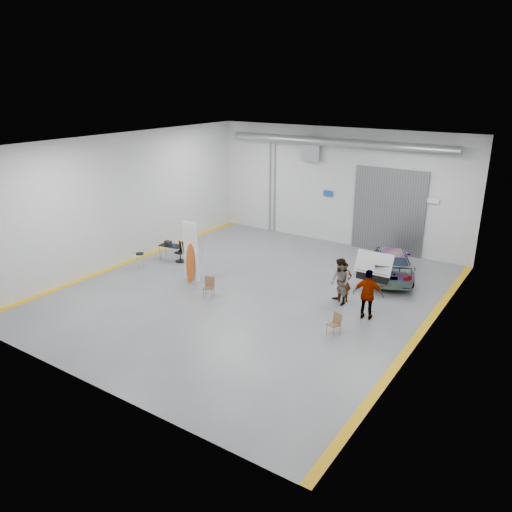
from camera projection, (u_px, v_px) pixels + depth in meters
The scene contains 13 objects.
ground at pixel (251, 291), 20.45m from camera, with size 16.00×16.00×0.00m, color slate.
room_shell at pixel (285, 185), 20.71m from camera, with size 14.02×16.18×6.01m.
sedan_car at pixel (390, 262), 21.87m from camera, with size 1.83×4.49×1.30m, color white.
person_a at pixel (344, 282), 19.31m from camera, with size 0.58×0.38×1.60m, color #8A6B4B.
person_b at pixel (340, 282), 19.07m from camera, with size 0.89×0.68×1.82m, color slate.
person_c at pixel (368, 295), 17.83m from camera, with size 1.09×0.45×1.88m, color olive.
surfboard_display at pixel (191, 257), 20.99m from camera, with size 0.81×0.24×2.86m.
folding_chair_near at pixel (209, 291), 19.81m from camera, with size 0.51×0.55×0.83m.
folding_chair_far at pixel (333, 328), 16.89m from camera, with size 0.47×0.50×0.78m.
shop_stool at pixel (140, 261), 22.85m from camera, with size 0.38×0.38×0.74m.
work_table at pixel (170, 245), 23.94m from camera, with size 1.20×0.71×0.92m.
office_chair at pixel (181, 253), 23.74m from camera, with size 0.50×0.50×0.94m.
trunk_lid at pixel (374, 261), 20.09m from camera, with size 1.52×0.92×0.04m, color silver.
Camera 1 is at (10.61, -15.52, 8.17)m, focal length 35.00 mm.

